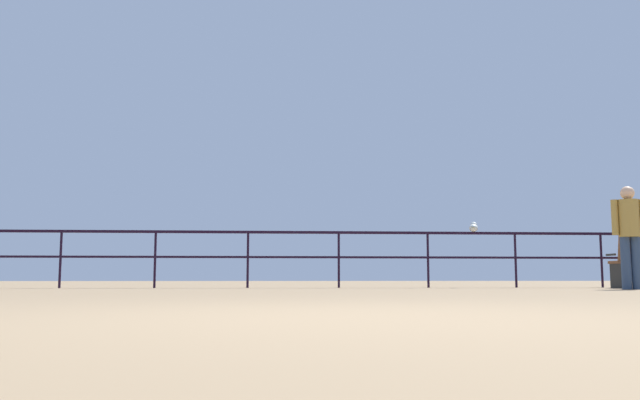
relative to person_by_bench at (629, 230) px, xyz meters
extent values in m
plane|color=#967A57|center=(-5.36, -7.05, -0.95)|extent=(60.00, 60.00, 0.00)
cube|color=black|center=(-5.36, 1.98, 0.06)|extent=(18.45, 0.05, 0.05)
cube|color=black|center=(-5.36, 1.98, -0.39)|extent=(18.45, 0.04, 0.04)
cylinder|color=black|center=(-9.55, 1.98, -0.45)|extent=(0.04, 0.04, 1.02)
cylinder|color=black|center=(-7.87, 1.98, -0.45)|extent=(0.04, 0.04, 1.02)
cylinder|color=black|center=(-6.20, 1.98, -0.45)|extent=(0.04, 0.04, 1.02)
cylinder|color=black|center=(-4.52, 1.98, -0.45)|extent=(0.04, 0.04, 1.02)
cylinder|color=black|center=(-2.84, 1.98, -0.45)|extent=(0.04, 0.04, 1.02)
cylinder|color=black|center=(-1.16, 1.98, -0.45)|extent=(0.04, 0.04, 1.02)
cylinder|color=black|center=(0.51, 1.98, -0.45)|extent=(0.04, 0.04, 1.02)
cube|color=black|center=(0.40, 1.22, -0.72)|extent=(0.04, 0.40, 0.46)
cube|color=black|center=(0.40, 1.40, -0.35)|extent=(0.04, 0.31, 0.04)
cylinder|color=navy|center=(-0.08, 0.02, -0.53)|extent=(0.15, 0.15, 0.84)
cylinder|color=navy|center=(0.08, -0.02, -0.53)|extent=(0.15, 0.15, 0.84)
cylinder|color=#AC863B|center=(0.00, 0.00, 0.19)|extent=(0.32, 0.32, 0.61)
cylinder|color=#AC863B|center=(-0.21, 0.04, 0.20)|extent=(0.11, 0.11, 0.57)
sphere|color=#E9B48C|center=(0.00, 0.00, 0.60)|extent=(0.22, 0.22, 0.22)
ellipsoid|color=silver|center=(-1.96, 1.98, 0.16)|extent=(0.24, 0.31, 0.15)
ellipsoid|color=gray|center=(-1.96, 1.98, 0.18)|extent=(0.19, 0.27, 0.05)
sphere|color=silver|center=(-1.92, 2.09, 0.23)|extent=(0.12, 0.12, 0.12)
cone|color=gold|center=(-1.89, 2.17, 0.23)|extent=(0.06, 0.06, 0.05)
cube|color=gray|center=(-2.01, 1.84, 0.17)|extent=(0.09, 0.11, 0.02)
camera|label=1|loc=(-5.75, -10.39, -0.76)|focal=37.58mm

